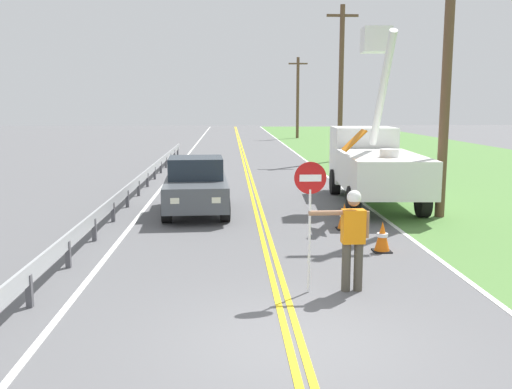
{
  "coord_description": "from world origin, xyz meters",
  "views": [
    {
      "loc": [
        -0.9,
        -7.49,
        3.32
      ],
      "look_at": [
        -0.27,
        5.7,
        1.2
      ],
      "focal_mm": 39.91,
      "sensor_mm": 36.0,
      "label": 1
    }
  ],
  "objects_px": {
    "oncoming_sedan_nearest": "(196,186)",
    "utility_pole_far": "(298,96)",
    "utility_pole_near": "(447,59)",
    "stop_sign_paddle": "(310,197)",
    "utility_pole_mid": "(341,81)",
    "flagger_worker": "(352,234)",
    "traffic_cone_lead": "(382,237)",
    "traffic_cone_mid": "(344,217)",
    "utility_bucket_truck": "(373,160)"
  },
  "relations": [
    {
      "from": "flagger_worker",
      "to": "stop_sign_paddle",
      "type": "bearing_deg",
      "value": -177.82
    },
    {
      "from": "utility_pole_mid",
      "to": "traffic_cone_mid",
      "type": "xyz_separation_m",
      "value": [
        -3.4,
        -18.26,
        -4.26
      ]
    },
    {
      "from": "utility_pole_far",
      "to": "stop_sign_paddle",
      "type": "bearing_deg",
      "value": -96.55
    },
    {
      "from": "flagger_worker",
      "to": "oncoming_sedan_nearest",
      "type": "bearing_deg",
      "value": 113.1
    },
    {
      "from": "traffic_cone_lead",
      "to": "utility_pole_far",
      "type": "bearing_deg",
      "value": 85.76
    },
    {
      "from": "oncoming_sedan_nearest",
      "to": "utility_pole_mid",
      "type": "xyz_separation_m",
      "value": [
        7.46,
        15.82,
        3.76
      ]
    },
    {
      "from": "utility_pole_mid",
      "to": "traffic_cone_mid",
      "type": "height_order",
      "value": "utility_pole_mid"
    },
    {
      "from": "flagger_worker",
      "to": "utility_pole_far",
      "type": "xyz_separation_m",
      "value": [
        4.44,
        45.27,
        2.96
      ]
    },
    {
      "from": "stop_sign_paddle",
      "to": "utility_pole_mid",
      "type": "xyz_separation_m",
      "value": [
        5.05,
        23.31,
        2.89
      ]
    },
    {
      "from": "utility_bucket_truck",
      "to": "traffic_cone_mid",
      "type": "height_order",
      "value": "utility_bucket_truck"
    },
    {
      "from": "traffic_cone_lead",
      "to": "traffic_cone_mid",
      "type": "relative_size",
      "value": 1.0
    },
    {
      "from": "utility_pole_mid",
      "to": "utility_pole_far",
      "type": "distance_m",
      "value": 22.01
    },
    {
      "from": "oncoming_sedan_nearest",
      "to": "traffic_cone_mid",
      "type": "relative_size",
      "value": 5.98
    },
    {
      "from": "traffic_cone_mid",
      "to": "traffic_cone_lead",
      "type": "bearing_deg",
      "value": -80.46
    },
    {
      "from": "utility_pole_far",
      "to": "flagger_worker",
      "type": "bearing_deg",
      "value": -95.6
    },
    {
      "from": "traffic_cone_lead",
      "to": "traffic_cone_mid",
      "type": "height_order",
      "value": "same"
    },
    {
      "from": "utility_bucket_truck",
      "to": "utility_pole_far",
      "type": "relative_size",
      "value": 0.9
    },
    {
      "from": "utility_bucket_truck",
      "to": "traffic_cone_mid",
      "type": "bearing_deg",
      "value": -113.27
    },
    {
      "from": "stop_sign_paddle",
      "to": "traffic_cone_lead",
      "type": "xyz_separation_m",
      "value": [
        2.05,
        2.7,
        -1.37
      ]
    },
    {
      "from": "utility_pole_near",
      "to": "traffic_cone_mid",
      "type": "relative_size",
      "value": 12.49
    },
    {
      "from": "stop_sign_paddle",
      "to": "utility_bucket_truck",
      "type": "height_order",
      "value": "utility_bucket_truck"
    },
    {
      "from": "oncoming_sedan_nearest",
      "to": "utility_pole_far",
      "type": "xyz_separation_m",
      "value": [
        7.61,
        37.82,
        3.17
      ]
    },
    {
      "from": "flagger_worker",
      "to": "utility_pole_near",
      "type": "height_order",
      "value": "utility_pole_near"
    },
    {
      "from": "flagger_worker",
      "to": "utility_pole_near",
      "type": "relative_size",
      "value": 0.21
    },
    {
      "from": "utility_bucket_truck",
      "to": "utility_pole_near",
      "type": "xyz_separation_m",
      "value": [
        1.39,
        -2.57,
        3.13
      ]
    },
    {
      "from": "oncoming_sedan_nearest",
      "to": "utility_pole_near",
      "type": "xyz_separation_m",
      "value": [
        7.23,
        -0.88,
        3.72
      ]
    },
    {
      "from": "utility_bucket_truck",
      "to": "utility_pole_far",
      "type": "xyz_separation_m",
      "value": [
        1.78,
        36.13,
        2.58
      ]
    },
    {
      "from": "flagger_worker",
      "to": "utility_pole_far",
      "type": "bearing_deg",
      "value": 84.4
    },
    {
      "from": "stop_sign_paddle",
      "to": "traffic_cone_mid",
      "type": "xyz_separation_m",
      "value": [
        1.65,
        5.04,
        -1.37
      ]
    },
    {
      "from": "utility_pole_near",
      "to": "utility_pole_far",
      "type": "distance_m",
      "value": 38.71
    },
    {
      "from": "oncoming_sedan_nearest",
      "to": "traffic_cone_lead",
      "type": "relative_size",
      "value": 5.98
    },
    {
      "from": "flagger_worker",
      "to": "utility_pole_mid",
      "type": "bearing_deg",
      "value": 79.57
    },
    {
      "from": "utility_pole_far",
      "to": "traffic_cone_mid",
      "type": "height_order",
      "value": "utility_pole_far"
    },
    {
      "from": "traffic_cone_lead",
      "to": "traffic_cone_mid",
      "type": "distance_m",
      "value": 2.38
    },
    {
      "from": "stop_sign_paddle",
      "to": "traffic_cone_mid",
      "type": "height_order",
      "value": "stop_sign_paddle"
    },
    {
      "from": "oncoming_sedan_nearest",
      "to": "traffic_cone_lead",
      "type": "distance_m",
      "value": 6.56
    },
    {
      "from": "utility_pole_far",
      "to": "traffic_cone_lead",
      "type": "relative_size",
      "value": 10.93
    },
    {
      "from": "stop_sign_paddle",
      "to": "flagger_worker",
      "type": "bearing_deg",
      "value": 2.18
    },
    {
      "from": "flagger_worker",
      "to": "utility_pole_mid",
      "type": "xyz_separation_m",
      "value": [
        4.29,
        23.28,
        3.55
      ]
    },
    {
      "from": "utility_pole_near",
      "to": "utility_pole_mid",
      "type": "bearing_deg",
      "value": 89.2
    },
    {
      "from": "utility_pole_near",
      "to": "traffic_cone_mid",
      "type": "xyz_separation_m",
      "value": [
        -3.17,
        -1.56,
        -4.22
      ]
    },
    {
      "from": "flagger_worker",
      "to": "utility_pole_near",
      "type": "xyz_separation_m",
      "value": [
        4.05,
        6.57,
        3.51
      ]
    },
    {
      "from": "flagger_worker",
      "to": "utility_bucket_truck",
      "type": "relative_size",
      "value": 0.26
    },
    {
      "from": "stop_sign_paddle",
      "to": "traffic_cone_mid",
      "type": "distance_m",
      "value": 5.48
    },
    {
      "from": "stop_sign_paddle",
      "to": "utility_pole_far",
      "type": "relative_size",
      "value": 0.3
    },
    {
      "from": "utility_bucket_truck",
      "to": "traffic_cone_lead",
      "type": "height_order",
      "value": "utility_bucket_truck"
    },
    {
      "from": "utility_pole_near",
      "to": "traffic_cone_lead",
      "type": "height_order",
      "value": "utility_pole_near"
    },
    {
      "from": "utility_pole_mid",
      "to": "utility_pole_far",
      "type": "relative_size",
      "value": 1.15
    },
    {
      "from": "traffic_cone_mid",
      "to": "utility_pole_mid",
      "type": "bearing_deg",
      "value": 79.45
    },
    {
      "from": "utility_pole_near",
      "to": "utility_pole_mid",
      "type": "height_order",
      "value": "utility_pole_mid"
    }
  ]
}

